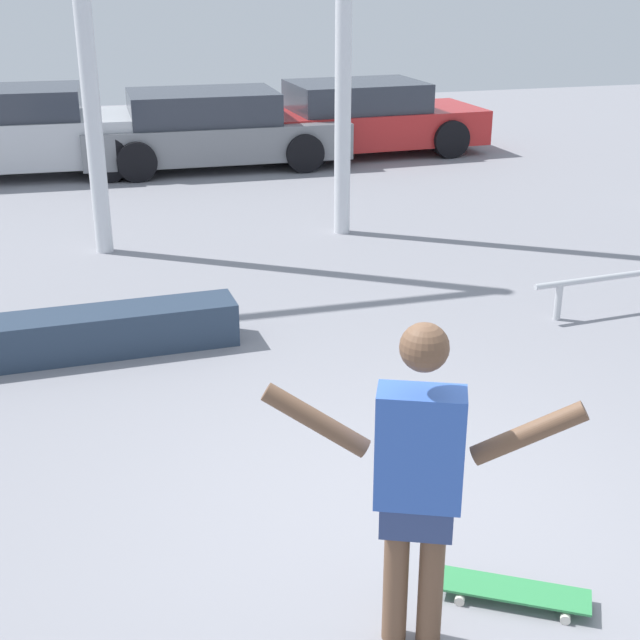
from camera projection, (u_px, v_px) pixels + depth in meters
name	position (u px, v px, depth m)	size (l,w,h in m)	color
ground_plane	(407.00, 519.00, 5.48)	(36.00, 36.00, 0.00)	gray
skateboarder	(418.00, 475.00, 4.15)	(1.39, 0.67, 1.72)	brown
skateboard	(514.00, 591.00, 4.76)	(0.79, 0.60, 0.08)	#338C4C
grind_box	(90.00, 333.00, 7.72)	(2.56, 0.46, 0.39)	#28384C
parked_car_silver	(13.00, 133.00, 14.10)	(4.46, 1.99, 1.38)	#B7BABF
parked_car_grey	(211.00, 130.00, 14.78)	(4.37, 1.98, 1.24)	slate
parked_car_red	(362.00, 119.00, 15.78)	(4.21, 2.03, 1.26)	red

